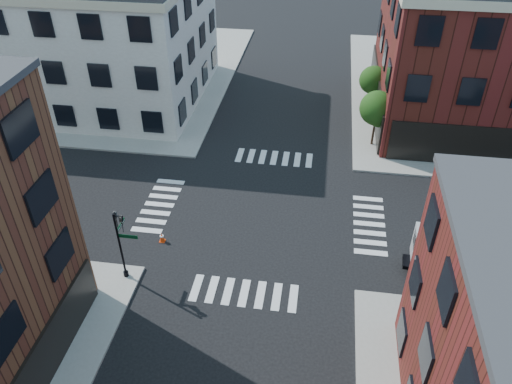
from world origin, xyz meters
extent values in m
plane|color=black|center=(0.00, 0.00, 0.00)|extent=(120.00, 120.00, 0.00)
cube|color=gray|center=(21.00, 21.00, 0.07)|extent=(30.00, 30.00, 0.15)
cube|color=gray|center=(-21.00, 21.00, 0.07)|extent=(30.00, 30.00, 0.15)
cube|color=beige|center=(-19.00, 16.00, 5.50)|extent=(22.00, 16.00, 11.00)
cylinder|color=black|center=(7.50, 10.00, 0.89)|extent=(0.18, 0.18, 1.47)
cylinder|color=black|center=(7.50, 10.00, 1.62)|extent=(0.12, 0.12, 1.47)
sphere|color=#15320D|center=(7.50, 10.00, 3.30)|extent=(2.69, 2.69, 2.69)
sphere|color=#15320D|center=(7.75, 9.90, 2.75)|extent=(1.85, 1.85, 1.85)
cylinder|color=black|center=(7.50, 16.00, 0.81)|extent=(0.18, 0.18, 1.33)
cylinder|color=black|center=(7.50, 16.00, 1.48)|extent=(0.12, 0.12, 1.33)
sphere|color=#15320D|center=(7.50, 16.00, 3.00)|extent=(2.43, 2.43, 2.43)
sphere|color=#15320D|center=(7.75, 15.90, 2.51)|extent=(1.67, 1.67, 1.67)
cylinder|color=black|center=(-6.80, -6.80, 2.30)|extent=(0.12, 0.12, 4.60)
cylinder|color=black|center=(-6.80, -6.80, 0.30)|extent=(0.28, 0.28, 0.30)
cube|color=#053819|center=(-6.25, -6.80, 3.15)|extent=(1.10, 0.03, 0.22)
cube|color=#053819|center=(-6.80, -6.25, 3.40)|extent=(0.03, 1.10, 0.22)
imported|color=black|center=(-6.45, -6.70, 3.90)|extent=(0.22, 0.18, 1.10)
imported|color=black|center=(-6.90, -6.45, 3.90)|extent=(0.18, 0.22, 1.10)
cube|color=white|center=(13.93, -4.17, 2.12)|extent=(6.05, 3.00, 3.13)
cube|color=maroon|center=(14.04, -2.89, 2.12)|extent=(2.22, 0.23, 0.71)
cube|color=silver|center=(10.11, -3.85, 1.57)|extent=(2.21, 2.58, 2.02)
cube|color=black|center=(9.15, -3.77, 1.92)|extent=(0.26, 1.92, 0.91)
cube|color=black|center=(12.73, -4.07, 0.50)|extent=(8.13, 1.68, 0.25)
cylinder|color=black|center=(10.02, -4.90, 0.50)|extent=(1.04, 0.44, 1.01)
cylinder|color=black|center=(10.20, -2.79, 0.50)|extent=(1.04, 0.44, 1.01)
cylinder|color=black|center=(13.64, -5.21, 0.50)|extent=(1.04, 0.44, 1.01)
cylinder|color=black|center=(13.82, -3.09, 0.50)|extent=(1.04, 0.44, 1.01)
cube|color=red|center=(-5.70, -3.55, 0.02)|extent=(0.34, 0.34, 0.04)
cone|color=red|center=(-5.70, -3.55, 0.32)|extent=(0.33, 0.33, 0.63)
cylinder|color=white|center=(-5.70, -3.55, 0.41)|extent=(0.24, 0.24, 0.07)
camera|label=1|loc=(3.39, -25.45, 20.68)|focal=35.00mm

